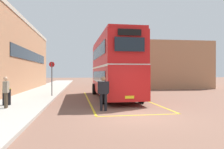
# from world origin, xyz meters

# --- Properties ---
(ground_plane) EXTENTS (135.60, 135.60, 0.00)m
(ground_plane) POSITION_xyz_m (0.00, 14.40, 0.00)
(ground_plane) COLOR brown
(sidewalk_left) EXTENTS (4.00, 57.60, 0.14)m
(sidewalk_left) POSITION_xyz_m (-6.50, 16.80, 0.07)
(sidewalk_left) COLOR #A39E93
(sidewalk_left) RESTS_ON ground
(brick_building_left) EXTENTS (6.33, 20.93, 7.44)m
(brick_building_left) POSITION_xyz_m (-11.20, 16.50, 3.72)
(brick_building_left) COLOR #AD7A56
(brick_building_left) RESTS_ON ground
(depot_building_right) EXTENTS (8.48, 17.61, 5.95)m
(depot_building_right) POSITION_xyz_m (9.70, 24.12, 2.98)
(depot_building_right) COLOR #AD7A56
(depot_building_right) RESTS_ON ground
(double_decker_bus) EXTENTS (3.03, 10.41, 4.75)m
(double_decker_bus) POSITION_xyz_m (0.02, 7.56, 2.51)
(double_decker_bus) COLOR black
(double_decker_bus) RESTS_ON ground
(single_deck_bus) EXTENTS (3.38, 9.46, 3.02)m
(single_deck_bus) POSITION_xyz_m (3.57, 25.87, 1.64)
(single_deck_bus) COLOR black
(single_deck_bus) RESTS_ON ground
(pedestrian_boarding) EXTENTS (0.60, 0.29, 1.81)m
(pedestrian_boarding) POSITION_xyz_m (-1.38, 1.80, 1.06)
(pedestrian_boarding) COLOR black
(pedestrian_boarding) RESTS_ON ground
(pedestrian_waiting_near) EXTENTS (0.25, 0.56, 1.66)m
(pedestrian_waiting_near) POSITION_xyz_m (-6.48, 2.60, 1.09)
(pedestrian_waiting_near) COLOR #473828
(pedestrian_waiting_near) RESTS_ON sidewalk_left
(litter_bin) EXTENTS (0.48, 0.48, 0.95)m
(litter_bin) POSITION_xyz_m (-6.80, 3.73, 0.62)
(litter_bin) COLOR black
(litter_bin) RESTS_ON sidewalk_left
(bus_stop_sign) EXTENTS (0.43, 0.14, 2.76)m
(bus_stop_sign) POSITION_xyz_m (-4.88, 8.59, 1.79)
(bus_stop_sign) COLOR #4C4C51
(bus_stop_sign) RESTS_ON sidewalk_left
(bay_marking_yellow) EXTENTS (4.51, 12.45, 0.01)m
(bay_marking_yellow) POSITION_xyz_m (0.05, 5.63, 0.00)
(bay_marking_yellow) COLOR gold
(bay_marking_yellow) RESTS_ON ground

